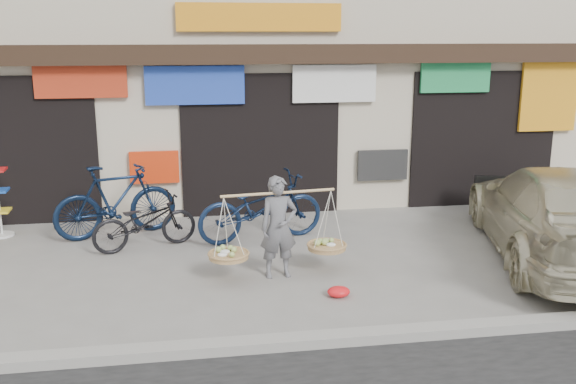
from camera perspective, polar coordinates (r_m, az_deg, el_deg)
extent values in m
plane|color=gray|center=(9.26, 0.18, -7.77)|extent=(70.00, 70.00, 0.00)
cube|color=gray|center=(7.44, 2.72, -12.98)|extent=(70.00, 0.25, 0.12)
cube|color=beige|center=(15.05, -3.91, 14.23)|extent=(14.00, 6.00, 7.00)
cube|color=black|center=(11.92, -2.45, 12.15)|extent=(14.00, 0.35, 0.35)
cube|color=black|center=(12.80, -23.07, 3.51)|extent=(3.00, 0.60, 2.70)
cube|color=black|center=(12.49, -2.58, 4.39)|extent=(3.00, 0.60, 2.70)
cube|color=black|center=(13.74, 16.47, 4.71)|extent=(3.00, 0.60, 2.70)
cube|color=#B73117|center=(12.08, -17.94, 9.38)|extent=(1.60, 0.08, 0.60)
cube|color=#2244BA|center=(11.95, -8.27, 9.38)|extent=(1.80, 0.08, 0.70)
cube|color=white|center=(12.26, 4.14, 9.60)|extent=(1.60, 0.08, 0.70)
cube|color=#229150|center=(13.01, 14.65, 9.88)|extent=(1.40, 0.08, 0.60)
cube|color=orange|center=(13.96, 22.17, 7.91)|extent=(1.20, 0.08, 1.40)
cube|color=red|center=(12.17, -11.79, 2.17)|extent=(0.90, 0.08, 0.60)
cube|color=#282828|center=(12.75, 8.40, 2.39)|extent=(1.00, 0.08, 0.60)
cube|color=orange|center=(11.99, -2.53, 15.26)|extent=(3.00, 0.08, 0.50)
imported|color=slate|center=(9.14, -0.84, -3.15)|extent=(0.57, 0.41, 1.48)
cylinder|color=tan|center=(9.00, -0.86, -0.08)|extent=(1.64, 0.22, 0.04)
cylinder|color=#AC8552|center=(9.11, -5.30, -5.66)|extent=(0.56, 0.56, 0.07)
ellipsoid|color=#A5BF66|center=(9.09, -5.31, -5.30)|extent=(0.39, 0.39, 0.10)
cylinder|color=#AC8552|center=(9.45, 3.46, -4.89)|extent=(0.56, 0.56, 0.07)
ellipsoid|color=#A5BF66|center=(9.43, 3.47, -4.54)|extent=(0.39, 0.39, 0.10)
imported|color=black|center=(10.65, -12.62, -2.61)|extent=(1.81, 1.15, 0.90)
imported|color=black|center=(11.37, -15.07, -0.75)|extent=(2.18, 1.24, 1.26)
imported|color=#0E1C36|center=(10.80, -2.45, -1.37)|extent=(2.30, 1.23, 1.15)
imported|color=beige|center=(10.72, 22.94, -1.74)|extent=(3.28, 5.39, 1.46)
cube|color=black|center=(12.99, 19.91, 0.33)|extent=(1.67, 0.54, 0.45)
cube|color=silver|center=(13.08, 19.81, -0.03)|extent=(0.44, 0.14, 0.12)
cylinder|color=silver|center=(12.21, -24.06, -3.50)|extent=(0.40, 0.40, 0.04)
cube|color=yellow|center=(12.10, -24.26, -1.54)|extent=(0.36, 0.36, 0.04)
ellipsoid|color=red|center=(8.69, 4.53, -8.83)|extent=(0.31, 0.25, 0.14)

